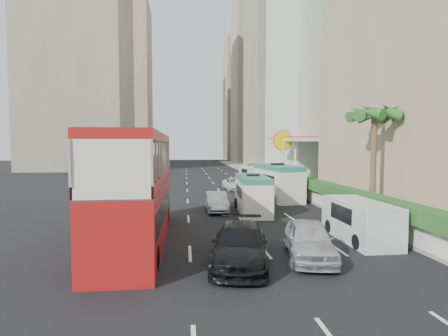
{
  "coord_description": "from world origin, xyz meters",
  "views": [
    {
      "loc": [
        -3.77,
        -16.4,
        4.49
      ],
      "look_at": [
        -1.5,
        4.0,
        3.2
      ],
      "focal_mm": 28.0,
      "sensor_mm": 36.0,
      "label": 1
    }
  ],
  "objects": [
    {
      "name": "car_silver_lane_b",
      "position": [
        1.14,
        -3.11,
        0.0
      ],
      "size": [
        2.6,
        4.64,
        1.49
      ],
      "primitive_type": "imported",
      "rotation": [
        0.0,
        0.0,
        -0.2
      ],
      "color": "silver",
      "rests_on": "ground"
    },
    {
      "name": "tower_far_b",
      "position": [
        17.0,
        104.0,
        20.0
      ],
      "size": [
        14.0,
        14.0,
        40.0
      ],
      "primitive_type": "cube",
      "color": "#9F937D",
      "rests_on": "ground"
    },
    {
      "name": "minibus_far",
      "position": [
        3.96,
        12.3,
        1.45
      ],
      "size": [
        2.91,
        6.76,
        2.91
      ],
      "primitive_type": "cube",
      "rotation": [
        0.0,
        0.0,
        0.11
      ],
      "color": "silver",
      "rests_on": "ground"
    },
    {
      "name": "car_silver_lane_a",
      "position": [
        -1.63,
        7.44,
        0.0
      ],
      "size": [
        1.4,
        3.98,
        1.31
      ],
      "primitive_type": "imported",
      "rotation": [
        0.0,
        0.0,
        0.0
      ],
      "color": "silver",
      "rests_on": "ground"
    },
    {
      "name": "panel_van_far",
      "position": [
        4.03,
        23.29,
        1.03
      ],
      "size": [
        2.54,
        5.34,
        2.07
      ],
      "primitive_type": "cube",
      "rotation": [
        0.0,
        0.0,
        0.09
      ],
      "color": "silver",
      "rests_on": "ground"
    },
    {
      "name": "kerb_wall",
      "position": [
        6.2,
        14.0,
        0.68
      ],
      "size": [
        0.3,
        44.0,
        1.0
      ],
      "primitive_type": "cube",
      "color": "silver",
      "rests_on": "sidewalk"
    },
    {
      "name": "tower_mid",
      "position": [
        18.0,
        58.0,
        25.0
      ],
      "size": [
        16.0,
        16.0,
        50.0
      ],
      "primitive_type": "cube",
      "color": "#9F937D",
      "rests_on": "ground"
    },
    {
      "name": "palm_tree",
      "position": [
        7.8,
        4.0,
        3.38
      ],
      "size": [
        0.36,
        0.36,
        6.4
      ],
      "primitive_type": "cylinder",
      "color": "brown",
      "rests_on": "sidewalk"
    },
    {
      "name": "shell_station",
      "position": [
        10.0,
        23.0,
        2.75
      ],
      "size": [
        6.5,
        8.0,
        5.5
      ],
      "primitive_type": "cube",
      "color": "silver",
      "rests_on": "ground"
    },
    {
      "name": "sidewalk",
      "position": [
        9.0,
        25.0,
        0.09
      ],
      "size": [
        6.0,
        120.0,
        0.18
      ],
      "primitive_type": "cube",
      "color": "#99968C",
      "rests_on": "ground"
    },
    {
      "name": "double_decker_bus",
      "position": [
        -6.0,
        0.0,
        2.53
      ],
      "size": [
        2.5,
        11.0,
        5.06
      ],
      "primitive_type": "cube",
      "color": "#A61614",
      "rests_on": "ground"
    },
    {
      "name": "hedge",
      "position": [
        6.2,
        14.0,
        1.53
      ],
      "size": [
        1.1,
        44.0,
        0.7
      ],
      "primitive_type": "cube",
      "color": "#2D6626",
      "rests_on": "kerb_wall"
    },
    {
      "name": "tower_left_b",
      "position": [
        -22.0,
        90.0,
        23.0
      ],
      "size": [
        16.0,
        16.0,
        46.0
      ],
      "primitive_type": "cube",
      "color": "tan",
      "rests_on": "ground"
    },
    {
      "name": "car_black",
      "position": [
        -1.71,
        -3.44,
        0.0
      ],
      "size": [
        2.95,
        5.36,
        1.47
      ],
      "primitive_type": "imported",
      "rotation": [
        0.0,
        0.0,
        -0.18
      ],
      "color": "black",
      "rests_on": "ground"
    },
    {
      "name": "panel_van_near",
      "position": [
        4.48,
        -0.75,
        0.93
      ],
      "size": [
        1.88,
        4.67,
        1.86
      ],
      "primitive_type": "cube",
      "rotation": [
        0.0,
        0.0,
        -0.0
      ],
      "color": "silver",
      "rests_on": "ground"
    },
    {
      "name": "minibus_near",
      "position": [
        0.76,
        6.78,
        1.24
      ],
      "size": [
        2.17,
        5.67,
        2.47
      ],
      "primitive_type": "cube",
      "rotation": [
        0.0,
        0.0,
        -0.06
      ],
      "color": "silver",
      "rests_on": "ground"
    },
    {
      "name": "ground_plane",
      "position": [
        0.0,
        0.0,
        0.0
      ],
      "size": [
        200.0,
        200.0,
        0.0
      ],
      "primitive_type": "plane",
      "color": "black",
      "rests_on": "ground"
    },
    {
      "name": "tower_far_a",
      "position": [
        17.0,
        82.0,
        22.0
      ],
      "size": [
        14.0,
        14.0,
        44.0
      ],
      "primitive_type": "cube",
      "color": "tan",
      "rests_on": "ground"
    },
    {
      "name": "tower_left_a",
      "position": [
        -24.0,
        55.0,
        26.0
      ],
      "size": [
        18.0,
        18.0,
        52.0
      ],
      "primitive_type": "cube",
      "color": "#9F937D",
      "rests_on": "ground"
    },
    {
      "name": "van_asset",
      "position": [
        1.3,
        18.87,
        0.0
      ],
      "size": [
        2.4,
        4.59,
        1.23
      ],
      "primitive_type": "imported",
      "rotation": [
        0.0,
        0.0,
        0.08
      ],
      "color": "silver",
      "rests_on": "ground"
    }
  ]
}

